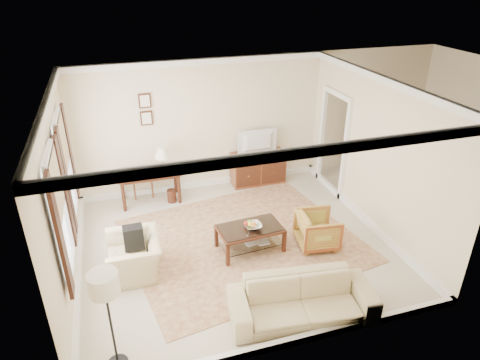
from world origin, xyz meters
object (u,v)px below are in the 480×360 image
coffee_table (250,232)px  club_armchair (134,251)px  writing_desk (149,176)px  sideboard (258,168)px  striped_armchair (318,228)px  tv (259,135)px  sofa (302,294)px

coffee_table → club_armchair: club_armchair is taller
writing_desk → coffee_table: size_ratio=1.12×
writing_desk → sideboard: 2.51m
striped_armchair → tv: bearing=11.4°
sofa → coffee_table: bearing=103.4°
sideboard → striped_armchair: sideboard is taller
tv → club_armchair: size_ratio=0.90×
coffee_table → club_armchair: bearing=-179.2°
tv → sofa: size_ratio=0.42×
sideboard → club_armchair: 3.93m
coffee_table → club_armchair: 2.02m
sideboard → tv: 0.82m
sideboard → club_armchair: bearing=-140.6°
writing_desk → club_armchair: size_ratio=1.34×
striped_armchair → club_armchair: size_ratio=0.73×
striped_armchair → sofa: sofa is taller
tv → coffee_table: bearing=67.4°
club_armchair → sofa: bearing=52.8°
coffee_table → club_armchair: size_ratio=1.19×
striped_armchair → club_armchair: 3.23m
sideboard → coffee_table: bearing=-112.4°
sideboard → club_armchair: (-3.03, -2.49, 0.05)m
sofa → club_armchair: bearing=148.8°
sideboard → writing_desk: bearing=-176.3°
striped_armchair → club_armchair: (-3.22, 0.21, 0.07)m
tv → club_armchair: (-3.03, -2.47, -0.77)m
writing_desk → tv: bearing=3.2°
tv → striped_armchair: bearing=94.1°
tv → striped_armchair: size_ratio=1.22×
club_armchair → sofa: 2.82m
writing_desk → striped_armchair: (2.69, -2.54, -0.25)m
writing_desk → sofa: (1.67, -4.08, -0.20)m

